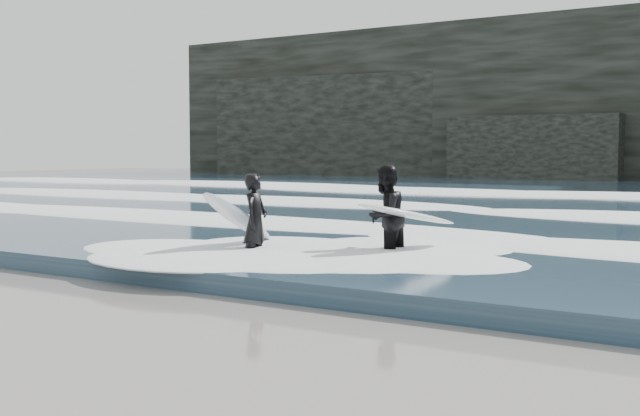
% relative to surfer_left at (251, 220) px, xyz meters
% --- Properties ---
extents(ground, '(120.00, 120.00, 0.00)m').
position_rel_surfer_left_xyz_m(ground, '(1.35, -5.40, -0.79)').
color(ground, '#745D4D').
rests_on(ground, ground).
extents(sea, '(90.00, 52.00, 0.30)m').
position_rel_surfer_left_xyz_m(sea, '(1.35, 23.60, -0.64)').
color(sea, '#243C4E').
rests_on(sea, ground).
extents(foam_near, '(60.00, 3.20, 0.20)m').
position_rel_surfer_left_xyz_m(foam_near, '(1.35, 3.60, -0.39)').
color(foam_near, white).
rests_on(foam_near, sea).
extents(foam_mid, '(60.00, 4.00, 0.24)m').
position_rel_surfer_left_xyz_m(foam_mid, '(1.35, 10.60, -0.37)').
color(foam_mid, white).
rests_on(foam_mid, sea).
extents(foam_far, '(60.00, 4.80, 0.30)m').
position_rel_surfer_left_xyz_m(foam_far, '(1.35, 19.60, -0.34)').
color(foam_far, white).
rests_on(foam_far, sea).
extents(surfer_left, '(1.00, 1.94, 1.57)m').
position_rel_surfer_left_xyz_m(surfer_left, '(0.00, 0.00, 0.00)').
color(surfer_left, black).
rests_on(surfer_left, ground).
extents(surfer_right, '(1.38, 2.17, 1.71)m').
position_rel_surfer_left_xyz_m(surfer_right, '(2.01, 1.06, 0.07)').
color(surfer_right, black).
rests_on(surfer_right, ground).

